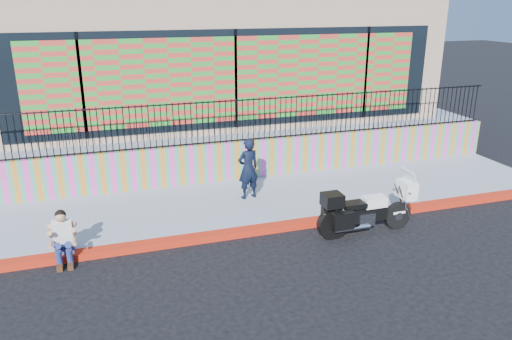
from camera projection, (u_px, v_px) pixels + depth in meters
name	position (u px, v px, depth m)	size (l,w,h in m)	color
ground	(285.00, 229.00, 11.51)	(90.00, 90.00, 0.00)	black
red_curb	(285.00, 226.00, 11.49)	(16.00, 0.30, 0.15)	#B6120D
sidewalk	(263.00, 200.00, 12.97)	(16.00, 3.00, 0.15)	#868FA1
mural_wall	(245.00, 159.00, 14.21)	(16.00, 0.20, 1.10)	#FF43B3
metal_fence	(245.00, 120.00, 13.84)	(15.80, 0.04, 1.20)	black
elevated_platform	(206.00, 122.00, 18.83)	(16.00, 10.00, 1.25)	#868FA1
storefront_building	(205.00, 52.00, 17.78)	(14.00, 8.06, 4.00)	tan
police_motorcycle	(365.00, 209.00, 11.12)	(2.27, 0.75, 1.41)	black
police_officer	(248.00, 169.00, 12.68)	(0.58, 0.38, 1.59)	black
seated_man	(63.00, 242.00, 9.91)	(0.54, 0.71, 1.06)	navy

